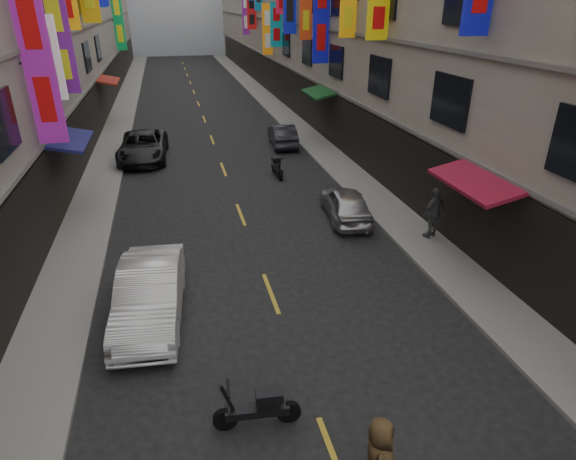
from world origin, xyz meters
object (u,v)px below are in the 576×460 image
car_left_mid (150,294)px  car_left_far (143,146)px  scooter_far_right (277,167)px  car_right_far (283,135)px  car_right_mid (346,204)px  pedestrian_rfar (434,213)px  pedestrian_crossing (378,458)px  scooter_crossing (259,408)px

car_left_mid → car_left_far: size_ratio=0.87×
scooter_far_right → car_right_far: car_right_far is taller
scooter_far_right → car_right_mid: bearing=103.4°
scooter_far_right → car_left_far: car_left_far is taller
scooter_far_right → car_left_far: size_ratio=0.34×
car_left_mid → car_right_far: bearing=70.3°
car_right_mid → car_right_far: car_right_mid is taller
scooter_far_right → car_left_mid: size_ratio=0.39×
car_left_far → pedestrian_rfar: (10.38, -12.63, 0.33)m
scooter_far_right → pedestrian_rfar: bearing=113.9°
car_left_far → pedestrian_crossing: pedestrian_crossing is taller
scooter_crossing → car_right_far: 21.09m
car_left_mid → car_right_far: (7.40, 16.09, -0.12)m
car_right_mid → pedestrian_crossing: size_ratio=2.26×
car_right_far → pedestrian_crossing: pedestrian_crossing is taller
car_left_far → pedestrian_crossing: 21.93m
car_left_mid → pedestrian_rfar: 10.11m
pedestrian_crossing → car_right_far: bearing=14.8°
scooter_crossing → pedestrian_crossing: size_ratio=1.08×
pedestrian_crossing → car_right_mid: bearing=6.5°
car_left_far → pedestrian_rfar: bearing=-47.5°
car_left_mid → pedestrian_crossing: (3.88, -6.29, 0.08)m
car_right_far → scooter_far_right: bearing=78.4°
car_left_far → pedestrian_crossing: size_ratio=3.16×
scooter_crossing → pedestrian_rfar: (7.62, 6.88, 0.62)m
car_left_mid → pedestrian_rfar: size_ratio=2.45×
scooter_far_right → car_left_mid: 12.31m
scooter_crossing → car_right_mid: 10.75m
scooter_crossing → pedestrian_crossing: pedestrian_crossing is taller
scooter_crossing → car_left_mid: bearing=31.5°
car_right_mid → pedestrian_rfar: bearing=140.2°
scooter_crossing → car_left_far: bearing=13.1°
scooter_far_right → pedestrian_rfar: pedestrian_rfar is taller
car_left_mid → pedestrian_rfar: bearing=19.6°
pedestrian_rfar → car_right_mid: bearing=-69.5°
scooter_far_right → car_left_far: 7.82m
scooter_crossing → scooter_far_right: same height
car_right_mid → scooter_far_right: bearing=-68.6°
pedestrian_rfar → car_right_far: bearing=-103.1°
car_left_far → car_right_far: car_left_far is taller
car_right_far → pedestrian_rfar: 13.76m
car_right_far → car_left_mid: bearing=69.7°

